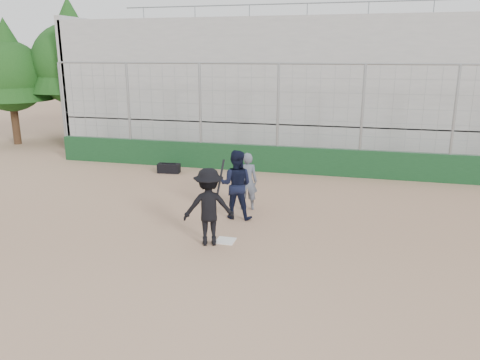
% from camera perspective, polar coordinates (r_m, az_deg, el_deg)
% --- Properties ---
extents(ground, '(90.00, 90.00, 0.00)m').
position_cam_1_polar(ground, '(11.26, -1.78, -7.46)').
color(ground, '#856048').
rests_on(ground, ground).
extents(home_plate, '(0.44, 0.44, 0.02)m').
position_cam_1_polar(home_plate, '(11.26, -1.78, -7.41)').
color(home_plate, white).
rests_on(home_plate, ground).
extents(backstop, '(18.10, 0.25, 4.04)m').
position_cam_1_polar(backstop, '(17.56, 4.55, 4.00)').
color(backstop, '#113519').
rests_on(backstop, ground).
extents(bleachers, '(20.25, 6.70, 6.98)m').
position_cam_1_polar(bleachers, '(22.17, 6.91, 11.37)').
color(bleachers, '#979797').
rests_on(bleachers, ground).
extents(tree_left, '(4.48, 4.48, 7.00)m').
position_cam_1_polar(tree_left, '(25.18, -19.83, 14.39)').
color(tree_left, '#3D2716').
rests_on(tree_left, ground).
extents(tree_right, '(3.84, 3.84, 6.00)m').
position_cam_1_polar(tree_right, '(25.49, -26.39, 12.31)').
color(tree_right, '#332012').
rests_on(tree_right, ground).
extents(batter_at_plate, '(1.34, 1.02, 1.97)m').
position_cam_1_polar(batter_at_plate, '(10.82, -3.82, -3.27)').
color(batter_at_plate, black).
rests_on(batter_at_plate, ground).
extents(catcher_crouched, '(0.94, 0.74, 1.26)m').
position_cam_1_polar(catcher_crouched, '(12.57, -0.50, -1.97)').
color(catcher_crouched, black).
rests_on(catcher_crouched, ground).
extents(umpire, '(0.69, 0.54, 1.49)m').
position_cam_1_polar(umpire, '(13.29, 0.84, -0.51)').
color(umpire, '#515867').
rests_on(umpire, ground).
extents(equipment_bag, '(0.86, 0.43, 0.39)m').
position_cam_1_polar(equipment_bag, '(17.77, -8.67, 1.43)').
color(equipment_bag, black).
rests_on(equipment_bag, ground).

